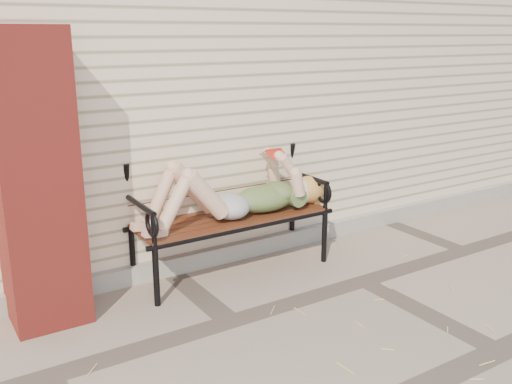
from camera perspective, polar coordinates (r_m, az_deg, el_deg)
ground at (r=4.77m, az=10.71°, el=-8.76°), size 80.00×80.00×0.00m
house_wall at (r=6.85m, az=-6.28°, el=11.82°), size 8.00×4.00×3.00m
foundation_strip at (r=5.43m, az=3.77°, el=-4.57°), size 8.00×0.10×0.15m
brick_pillar at (r=4.06m, az=-21.19°, el=1.04°), size 0.50×0.50×2.00m
garden_bench at (r=4.75m, az=-3.07°, el=-0.27°), size 1.79×0.71×1.16m
reading_woman at (r=4.63m, az=-2.06°, el=-0.18°), size 1.69×0.38×0.53m
straw_scatter at (r=4.02m, az=9.34°, el=-13.47°), size 2.83×1.66×0.01m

